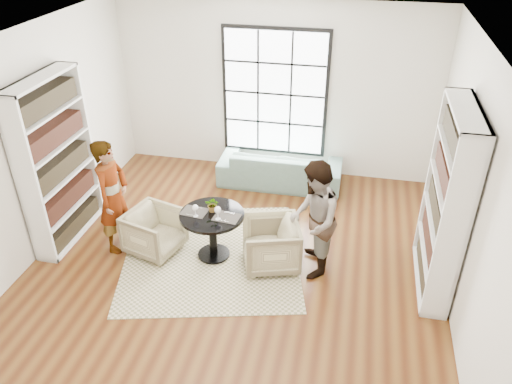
% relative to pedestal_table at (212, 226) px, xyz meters
% --- Properties ---
extents(ground, '(6.00, 6.00, 0.00)m').
position_rel_pedestal_table_xyz_m(ground, '(0.35, -0.23, -0.51)').
color(ground, brown).
extents(room_shell, '(6.00, 6.01, 6.00)m').
position_rel_pedestal_table_xyz_m(room_shell, '(0.35, 0.31, 0.75)').
color(room_shell, silver).
rests_on(room_shell, ground).
extents(rug, '(2.90, 2.90, 0.01)m').
position_rel_pedestal_table_xyz_m(rug, '(-0.03, -0.01, -0.50)').
color(rug, '#C6B595').
rests_on(rug, ground).
extents(pedestal_table, '(0.87, 0.87, 0.70)m').
position_rel_pedestal_table_xyz_m(pedestal_table, '(0.00, 0.00, 0.00)').
color(pedestal_table, black).
rests_on(pedestal_table, ground).
extents(sofa, '(2.11, 0.84, 0.61)m').
position_rel_pedestal_table_xyz_m(sofa, '(0.56, 2.22, -0.20)').
color(sofa, '#769D94').
rests_on(sofa, ground).
extents(armchair_left, '(0.87, 0.85, 0.64)m').
position_rel_pedestal_table_xyz_m(armchair_left, '(-0.83, -0.05, -0.19)').
color(armchair_left, tan).
rests_on(armchair_left, ground).
extents(armchair_right, '(0.92, 0.91, 0.68)m').
position_rel_pedestal_table_xyz_m(armchair_right, '(0.81, -0.02, -0.17)').
color(armchair_right, tan).
rests_on(armchair_right, ground).
extents(person_left, '(0.44, 0.63, 1.65)m').
position_rel_pedestal_table_xyz_m(person_left, '(-1.38, -0.05, 0.32)').
color(person_left, gray).
rests_on(person_left, ground).
extents(person_right, '(0.70, 0.85, 1.61)m').
position_rel_pedestal_table_xyz_m(person_right, '(1.36, -0.02, 0.30)').
color(person_right, gray).
rests_on(person_right, ground).
extents(placemat_left, '(0.37, 0.30, 0.01)m').
position_rel_pedestal_table_xyz_m(placemat_left, '(-0.24, -0.00, 0.19)').
color(placemat_left, '#2A2724').
rests_on(placemat_left, pedestal_table).
extents(placemat_right, '(0.37, 0.30, 0.01)m').
position_rel_pedestal_table_xyz_m(placemat_right, '(0.22, -0.04, 0.19)').
color(placemat_right, '#2A2724').
rests_on(placemat_right, pedestal_table).
extents(cutlery_left, '(0.16, 0.23, 0.01)m').
position_rel_pedestal_table_xyz_m(cutlery_left, '(-0.24, -0.00, 0.20)').
color(cutlery_left, silver).
rests_on(cutlery_left, placemat_left).
extents(cutlery_right, '(0.16, 0.23, 0.01)m').
position_rel_pedestal_table_xyz_m(cutlery_right, '(0.22, -0.04, 0.20)').
color(cutlery_right, silver).
rests_on(cutlery_right, placemat_right).
extents(wine_glass_left, '(0.08, 0.08, 0.18)m').
position_rel_pedestal_table_xyz_m(wine_glass_left, '(-0.19, -0.10, 0.32)').
color(wine_glass_left, silver).
rests_on(wine_glass_left, pedestal_table).
extents(wine_glass_right, '(0.09, 0.09, 0.20)m').
position_rel_pedestal_table_xyz_m(wine_glass_right, '(0.12, -0.11, 0.33)').
color(wine_glass_right, silver).
rests_on(wine_glass_right, pedestal_table).
extents(flower_centerpiece, '(0.20, 0.18, 0.21)m').
position_rel_pedestal_table_xyz_m(flower_centerpiece, '(-0.00, 0.07, 0.30)').
color(flower_centerpiece, gray).
rests_on(flower_centerpiece, pedestal_table).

